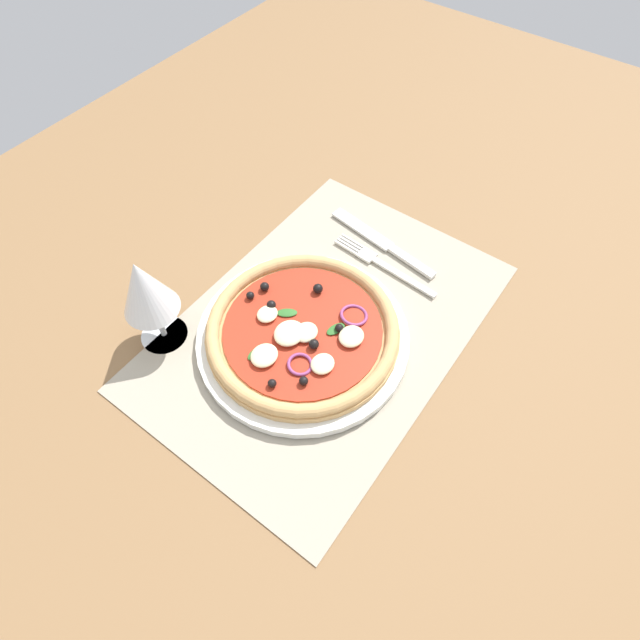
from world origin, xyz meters
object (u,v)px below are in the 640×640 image
pizza (303,330)px  fork (379,263)px  knife (381,242)px  wine_glass (144,289)px  plate (303,337)px

pizza → fork: (17.89, -0.94, -2.17)cm
fork → pizza: bearing=90.8°
pizza → fork: bearing=-3.0°
knife → wine_glass: wine_glass is taller
pizza → knife: (21.72, 1.13, -2.14)cm
fork → wine_glass: (-28.44, 17.06, 9.73)cm
wine_glass → fork: bearing=-31.0°
plate → fork: bearing=-3.2°
knife → wine_glass: size_ratio=1.34×
pizza → wine_glass: size_ratio=1.75×
plate → pizza: (-0.06, -0.04, 1.74)cm
plate → wine_glass: bearing=123.4°
fork → knife: knife is taller
plate → knife: 21.69cm
knife → pizza: bearing=101.1°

